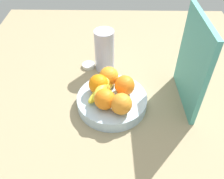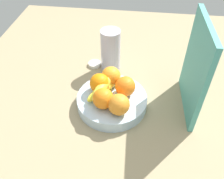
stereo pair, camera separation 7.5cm
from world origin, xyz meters
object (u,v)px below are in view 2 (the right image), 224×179
thermos_tumbler (111,50)px  jar_lid (95,64)px  orange_front_left (125,86)px  orange_back_left (103,99)px  cutting_board (195,69)px  orange_front_right (111,76)px  fruit_bowl (112,101)px  orange_back_right (119,105)px  orange_center (100,83)px  banana_bunch (103,87)px

thermos_tumbler → jar_lid: bearing=-94.3°
orange_front_left → jar_lid: orange_front_left is taller
orange_back_left → jar_lid: size_ratio=1.31×
cutting_board → jar_lid: 49.11cm
orange_front_right → cutting_board: (3.40, 30.79, 9.31)cm
fruit_bowl → orange_back_left: size_ratio=3.49×
orange_back_right → thermos_tumbler: (-32.02, -7.29, 1.09)cm
orange_front_left → thermos_tumbler: (-22.16, -8.69, 1.09)cm
orange_center → banana_bunch: 2.21cm
fruit_bowl → orange_back_right: 10.33cm
orange_front_left → orange_front_right: same height
orange_back_right → thermos_tumbler: thermos_tumbler is taller
orange_back_right → jar_lid: size_ratio=1.31×
fruit_bowl → orange_front_left: 8.33cm
orange_center → orange_back_right: size_ratio=1.00×
orange_front_right → banana_bunch: (6.21, -2.25, -0.85)cm
thermos_tumbler → jar_lid: thermos_tumbler is taller
orange_front_left → orange_back_right: bearing=-8.1°
fruit_bowl → cutting_board: cutting_board is taller
banana_bunch → jar_lid: (-23.56, -7.99, -7.10)cm
thermos_tumbler → orange_front_right: bearing=8.2°
orange_back_right → banana_bunch: size_ratio=0.45×
cutting_board → banana_bunch: bearing=-87.5°
orange_front_left → cutting_board: (-2.01, 24.50, 9.31)cm
orange_front_left → orange_front_right: bearing=-130.7°
fruit_bowl → orange_back_left: (5.14, -2.60, 6.32)cm
cutting_board → thermos_tumbler: (-20.15, -33.19, -8.21)cm
orange_back_right → thermos_tumbler: size_ratio=0.40×
orange_front_right → thermos_tumbler: 16.96cm
orange_back_left → orange_back_right: 6.46cm
orange_front_left → cutting_board: bearing=94.7°
orange_back_right → cutting_board: 29.98cm
orange_back_left → cutting_board: size_ratio=0.22×
fruit_bowl → orange_back_right: orange_back_right is taller
orange_front_right → orange_back_right: bearing=17.7°
orange_front_right → jar_lid: size_ratio=1.31×
orange_center → orange_front_right: bearing=142.1°
orange_back_right → cutting_board: (-11.87, 25.90, 9.31)cm
orange_center → fruit_bowl: bearing=60.7°
fruit_bowl → orange_center: (-2.96, -5.27, 6.32)cm
cutting_board → jar_lid: (-20.74, -41.03, -17.26)cm
orange_front_right → cutting_board: cutting_board is taller
orange_back_left → orange_back_right: bearing=69.4°
orange_center → banana_bunch: bearing=50.5°
orange_back_left → banana_bunch: size_ratio=0.45×
orange_front_left → banana_bunch: (0.80, -8.53, -0.85)cm
orange_center → jar_lid: 24.49cm
orange_center → cutting_board: size_ratio=0.22×
fruit_bowl → orange_front_right: 10.19cm
orange_front_left → orange_back_left: (7.59, -7.44, 0.00)cm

